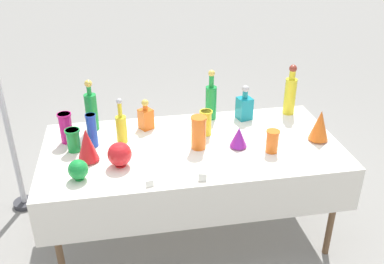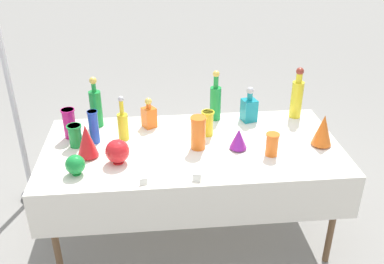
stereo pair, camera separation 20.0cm
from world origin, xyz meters
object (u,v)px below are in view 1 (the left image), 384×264
Objects in this scene: tall_bottle_3 at (290,93)px; square_decanter_1 at (244,106)px; slender_vase_2 at (199,132)px; tall_bottle_2 at (211,100)px; tall_bottle_0 at (121,127)px; round_bowl_1 at (120,154)px; tall_bottle_1 at (91,110)px; slender_vase_0 at (206,122)px; fluted_vase_1 at (239,137)px; slender_vase_5 at (73,139)px; fluted_vase_0 at (320,125)px; fluted_vase_2 at (87,145)px; round_bowl_0 at (78,170)px; square_decanter_0 at (146,117)px; cardboard_box_behind_left at (147,148)px; slender_vase_1 at (66,127)px; slender_vase_3 at (272,141)px; slender_vase_4 at (92,130)px; canopy_pole at (2,104)px.

tall_bottle_3 is 1.47× the size of square_decanter_1.
tall_bottle_2 is at bearing 67.64° from slender_vase_2.
tall_bottle_0 reaches higher than round_bowl_1.
tall_bottle_1 is 0.57m from round_bowl_1.
slender_vase_0 is 0.28m from fluted_vase_1.
slender_vase_2 is at bearing 14.68° from round_bowl_1.
tall_bottle_3 is 1.63m from slender_vase_5.
fluted_vase_2 is at bearing 180.00° from fluted_vase_0.
round_bowl_1 is at bearing -71.57° from tall_bottle_1.
fluted_vase_0 is 1.75× the size of round_bowl_0.
square_decanter_0 is 0.70m from fluted_vase_1.
cardboard_box_behind_left is (-1.12, 1.16, -0.72)m from fluted_vase_0.
slender_vase_1 is 1.38× the size of slender_vase_3.
slender_vase_2 reaches higher than round_bowl_0.
square_decanter_0 is at bearing 67.46° from round_bowl_1.
slender_vase_3 is at bearing -10.68° from slender_vase_5.
slender_vase_5 is 0.35m from round_bowl_0.
square_decanter_0 is 0.74m from square_decanter_1.
slender_vase_0 reaches higher than round_bowl_1.
fluted_vase_1 is at bearing -139.69° from tall_bottle_3.
square_decanter_1 is at bearing -1.18° from tall_bottle_1.
round_bowl_0 is (-1.59, -0.20, -0.05)m from fluted_vase_0.
slender_vase_4 is at bearing -27.07° from slender_vase_1.
slender_vase_5 is at bearing -161.96° from tall_bottle_2.
slender_vase_0 is at bearing -109.90° from tall_bottle_2.
slender_vase_1 is 0.93× the size of slender_vase_2.
slender_vase_0 is at bearing 4.63° from slender_vase_5.
fluted_vase_1 is (0.18, -0.22, -0.02)m from slender_vase_0.
round_bowl_1 is (-0.70, -0.56, -0.07)m from tall_bottle_2.
round_bowl_1 is (-0.94, -0.51, -0.02)m from square_decanter_1.
slender_vase_1 is (-1.66, -0.17, -0.06)m from tall_bottle_3.
square_decanter_1 is 2.11× the size of round_bowl_0.
slender_vase_4 is 0.80m from canopy_pole.
slender_vase_5 is at bearing -167.59° from square_decanter_1.
slender_vase_2 is at bearing -24.47° from canopy_pole.
fluted_vase_2 is (-1.51, -0.45, -0.05)m from tall_bottle_3.
tall_bottle_0 is 1.44× the size of fluted_vase_0.
slender_vase_1 is 1.72m from fluted_vase_0.
square_decanter_0 is 1.01× the size of fluted_vase_2.
tall_bottle_3 is 1.69m from round_bowl_0.
tall_bottle_1 is (-0.20, 0.23, 0.04)m from tall_bottle_0.
square_decanter_0 is 0.98× the size of slender_vase_4.
fluted_vase_1 is 0.79m from round_bowl_1.
slender_vase_5 is (-1.24, -0.27, -0.02)m from square_decanter_1.
slender_vase_0 is at bearing -68.41° from cardboard_box_behind_left.
tall_bottle_1 reaches higher than round_bowl_0.
tall_bottle_1 is at bearing -179.70° from tall_bottle_3.
slender_vase_4 reaches higher than cardboard_box_behind_left.
slender_vase_0 is (0.58, 0.01, -0.02)m from tall_bottle_0.
tall_bottle_2 is at bearing -6.84° from canopy_pole.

